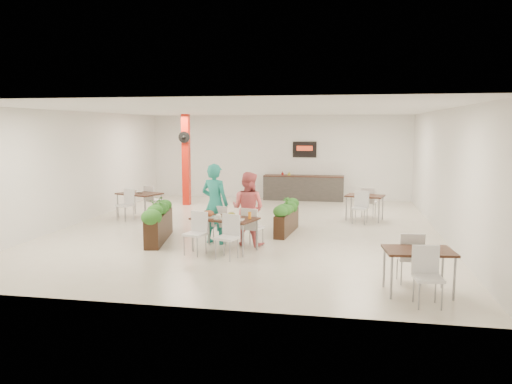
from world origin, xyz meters
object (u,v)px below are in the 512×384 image
red_column (186,159)px  service_counter (303,187)px  planter_left (159,219)px  side_table_b (365,200)px  diner_man (215,204)px  diner_woman (248,209)px  side_table_c (418,257)px  side_table_a (139,197)px  planter_right (287,215)px  main_table (224,223)px

red_column → service_counter: 4.56m
red_column → planter_left: size_ratio=1.54×
side_table_b → red_column: bearing=177.0°
diner_man → diner_woman: bearing=-163.4°
service_counter → diner_woman: bearing=-95.0°
service_counter → side_table_c: 10.72m
side_table_c → side_table_a: bearing=135.2°
planter_left → planter_right: 3.29m
planter_right → main_table: bearing=-118.6°
diner_man → planter_right: (1.54, 1.45, -0.47)m
main_table → diner_man: 0.82m
service_counter → side_table_a: size_ratio=1.81×
side_table_a → diner_man: bearing=-21.0°
red_column → side_table_c: size_ratio=1.93×
red_column → side_table_c: red_column is taller
diner_woman → side_table_a: diner_woman is taller
planter_right → side_table_c: (2.72, -4.36, 0.13)m
diner_woman → planter_left: (-2.22, 0.02, -0.33)m
red_column → side_table_c: (6.80, -8.48, -1.03)m
side_table_a → planter_left: bearing=-37.2°
diner_woman → planter_right: 1.67m
main_table → planter_left: 1.93m
side_table_a → side_table_c: bearing=-16.4°
service_counter → main_table: bearing=-97.5°
planter_left → diner_woman: bearing=-0.5°
service_counter → planter_right: service_counter is taller
side_table_c → main_table: bearing=143.1°
planter_left → side_table_a: 3.40m
diner_man → planter_right: bearing=-120.0°
diner_man → side_table_a: diner_man is taller
main_table → side_table_a: (-3.57, 3.58, -0.00)m
diner_man → side_table_a: size_ratio=1.15×
red_column → side_table_a: 2.90m
service_counter → planter_right: (0.08, -5.99, -0.01)m
diner_man → service_counter: bearing=-84.4°
diner_man → diner_woman: size_ratio=1.11×
main_table → planter_left: (-1.81, 0.67, -0.11)m
main_table → diner_man: diner_man is taller
main_table → side_table_c: 4.48m
side_table_a → side_table_b: same height
red_column → planter_right: size_ratio=1.78×
planter_right → service_counter: bearing=90.8°
side_table_a → side_table_c: same height
red_column → side_table_b: size_ratio=1.91×
red_column → side_table_a: size_ratio=1.93×
side_table_a → red_column: bearing=98.1°
side_table_b → planter_left: bearing=-129.7°
planter_left → side_table_c: size_ratio=1.25×
planter_right → red_column: bearing=134.7°
planter_right → side_table_a: 4.95m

